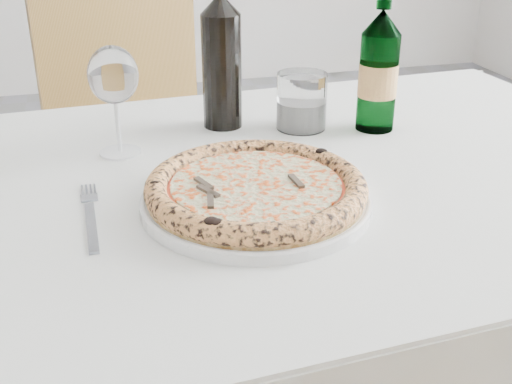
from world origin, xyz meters
TOP-DOWN VIEW (x-y plane):
  - dining_table at (0.00, -0.18)m, footprint 1.45×0.91m
  - chair_far at (-0.09, 0.63)m, footprint 0.51×0.51m
  - plate at (0.00, -0.28)m, footprint 0.30×0.30m
  - pizza at (0.00, -0.28)m, footprint 0.29×0.29m
  - fork at (-0.21, -0.26)m, footprint 0.02×0.19m
  - wine_glass at (-0.16, -0.05)m, footprint 0.08×0.08m
  - tumbler at (0.16, -0.01)m, footprint 0.09×0.09m
  - beer_bottle at (0.28, -0.04)m, footprint 0.07×0.07m
  - wine_bottle at (0.03, 0.04)m, footprint 0.07×0.07m

SIDE VIEW (x-z plane):
  - chair_far at x=-0.09m, z-range 0.07..1.00m
  - dining_table at x=0.00m, z-range 0.29..1.04m
  - fork at x=-0.21m, z-range 0.76..0.76m
  - plate at x=0.00m, z-range 0.76..0.77m
  - pizza at x=0.00m, z-range 0.77..0.80m
  - tumbler at x=0.16m, z-range 0.75..0.85m
  - beer_bottle at x=0.28m, z-range 0.73..0.99m
  - wine_bottle at x=0.03m, z-range 0.74..1.01m
  - wine_glass at x=-0.16m, z-range 0.79..0.96m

